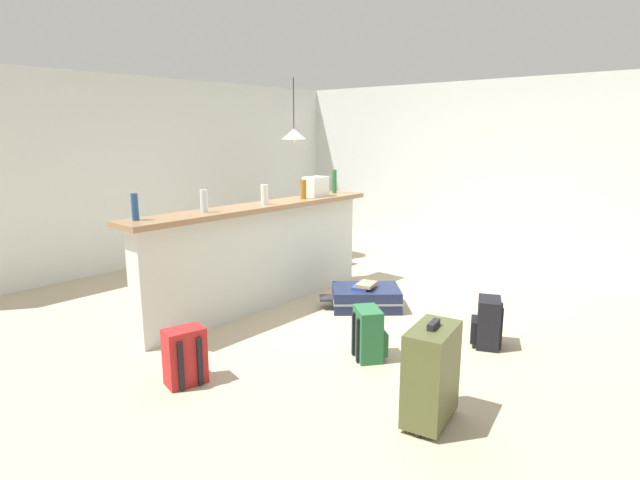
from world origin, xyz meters
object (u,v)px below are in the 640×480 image
at_px(backpack_black, 487,323).
at_px(bottle_amber, 303,189).
at_px(dining_table, 293,213).
at_px(book_stack, 365,285).
at_px(dining_chair_near_partition, 317,227).
at_px(backpack_red, 185,357).
at_px(bottle_green, 334,181).
at_px(suitcase_flat_navy, 366,298).
at_px(backpack_green, 369,334).
at_px(pendant_lamp, 294,134).
at_px(suitcase_upright_olive, 431,373).
at_px(bottle_clear, 204,201).
at_px(grocery_bag, 316,187).
at_px(bottle_white, 265,195).
at_px(bottle_blue, 135,207).

bearing_deg(backpack_black, bottle_amber, 89.55).
height_order(dining_table, book_stack, dining_table).
xyz_separation_m(dining_chair_near_partition, backpack_red, (-3.20, -1.55, -0.31)).
bearing_deg(bottle_green, suitcase_flat_navy, -121.79).
distance_m(bottle_amber, suitcase_flat_navy, 1.34).
distance_m(backpack_green, backpack_black, 1.06).
bearing_deg(backpack_green, pendant_lamp, 53.97).
xyz_separation_m(suitcase_upright_olive, book_stack, (1.44, 1.57, -0.08)).
bearing_deg(bottle_clear, suitcase_flat_navy, -31.00).
relative_size(grocery_bag, suitcase_upright_olive, 0.39).
xyz_separation_m(suitcase_flat_navy, backpack_black, (-0.10, -1.35, 0.09)).
bearing_deg(bottle_green, backpack_red, -162.37).
height_order(bottle_white, dining_table, bottle_white).
bearing_deg(dining_chair_near_partition, bottle_amber, -144.96).
bearing_deg(bottle_clear, book_stack, -31.93).
xyz_separation_m(dining_chair_near_partition, backpack_green, (-1.98, -2.30, -0.31)).
relative_size(backpack_red, suitcase_upright_olive, 0.63).
height_order(suitcase_flat_navy, backpack_red, backpack_red).
relative_size(dining_table, dining_chair_near_partition, 1.18).
relative_size(bottle_white, dining_chair_near_partition, 0.22).
bearing_deg(backpack_red, suitcase_flat_navy, -0.48).
bearing_deg(dining_table, book_stack, -118.08).
relative_size(suitcase_flat_navy, suitcase_upright_olive, 1.26).
height_order(backpack_black, book_stack, backpack_black).
height_order(bottle_clear, bottle_amber, bottle_amber).
bearing_deg(bottle_blue, grocery_bag, -1.49).
relative_size(bottle_white, backpack_black, 0.48).
bearing_deg(suitcase_flat_navy, dining_table, 62.57).
bearing_deg(bottle_clear, suitcase_upright_olive, -92.52).
bearing_deg(bottle_amber, backpack_green, -119.92).
height_order(bottle_green, dining_table, bottle_green).
relative_size(backpack_red, backpack_black, 1.00).
relative_size(suitcase_flat_navy, book_stack, 3.12).
relative_size(bottle_clear, backpack_black, 0.49).
distance_m(bottle_amber, book_stack, 1.23).
bearing_deg(backpack_green, suitcase_flat_navy, 37.38).
bearing_deg(grocery_bag, bottle_amber, -169.73).
bearing_deg(dining_chair_near_partition, book_stack, -123.72).
height_order(bottle_white, suitcase_upright_olive, bottle_white).
distance_m(bottle_white, bottle_amber, 0.59).
distance_m(bottle_green, grocery_bag, 0.38).
xyz_separation_m(bottle_blue, suitcase_flat_navy, (2.00, -0.90, -1.08)).
distance_m(dining_table, book_stack, 2.42).
height_order(grocery_bag, pendant_lamp, pendant_lamp).
bearing_deg(bottle_green, suitcase_upright_olive, -129.36).
bearing_deg(dining_chair_near_partition, backpack_black, -110.95).
bearing_deg(bottle_white, bottle_clear, 176.32).
xyz_separation_m(bottle_white, suitcase_upright_olive, (-0.80, -2.36, -0.85)).
distance_m(bottle_clear, backpack_red, 1.51).
relative_size(bottle_amber, dining_table, 0.19).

